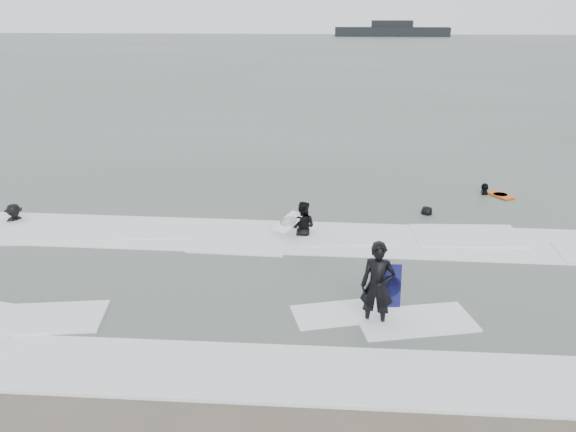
# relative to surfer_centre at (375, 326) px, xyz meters

# --- Properties ---
(ground) EXTENTS (320.00, 320.00, 0.00)m
(ground) POSITION_rel_surfer_centre_xyz_m (-2.21, -1.31, 0.00)
(ground) COLOR brown
(ground) RESTS_ON ground
(sea) EXTENTS (320.00, 320.00, 0.00)m
(sea) POSITION_rel_surfer_centre_xyz_m (-2.21, 78.69, 0.06)
(sea) COLOR #47544C
(sea) RESTS_ON ground
(surfer_centre) EXTENTS (0.79, 0.59, 1.95)m
(surfer_centre) POSITION_rel_surfer_centre_xyz_m (0.00, 0.00, 0.00)
(surfer_centre) COLOR black
(surfer_centre) RESTS_ON ground
(surfer_wading) EXTENTS (0.91, 0.77, 1.66)m
(surfer_wading) POSITION_rel_surfer_centre_xyz_m (-1.89, 4.94, 0.00)
(surfer_wading) COLOR black
(surfer_wading) RESTS_ON ground
(surfer_breaker) EXTENTS (1.06, 1.08, 1.49)m
(surfer_breaker) POSITION_rel_surfer_centre_xyz_m (-11.10, 5.26, 0.00)
(surfer_breaker) COLOR black
(surfer_breaker) RESTS_ON ground
(surfer_right_near) EXTENTS (0.79, 1.02, 1.61)m
(surfer_right_near) POSITION_rel_surfer_centre_xyz_m (4.52, 9.55, 0.00)
(surfer_right_near) COLOR black
(surfer_right_near) RESTS_ON ground
(surfer_right_far) EXTENTS (0.81, 0.85, 1.47)m
(surfer_right_far) POSITION_rel_surfer_centre_xyz_m (2.10, 7.12, 0.00)
(surfer_right_far) COLOR black
(surfer_right_far) RESTS_ON ground
(surf_foam) EXTENTS (30.03, 9.06, 0.09)m
(surf_foam) POSITION_rel_surfer_centre_xyz_m (-2.21, 2.39, 0.04)
(surf_foam) COLOR white
(surf_foam) RESTS_ON ground
(bodyboards) EXTENTS (8.26, 9.67, 1.25)m
(bodyboards) POSITION_rel_surfer_centre_xyz_m (1.02, 4.79, 0.50)
(bodyboards) COLOR #0F1149
(bodyboards) RESTS_ON ground
(vessel_horizon) EXTENTS (29.37, 5.24, 3.99)m
(vessel_horizon) POSITION_rel_surfer_centre_xyz_m (12.42, 144.68, 1.48)
(vessel_horizon) COLOR black
(vessel_horizon) RESTS_ON ground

